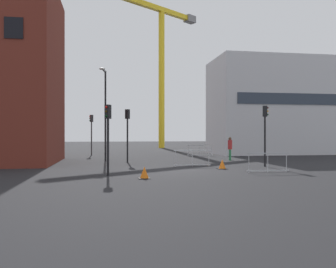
% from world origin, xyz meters
% --- Properties ---
extents(ground, '(160.00, 160.00, 0.00)m').
position_xyz_m(ground, '(0.00, 0.00, 0.00)').
color(ground, black).
extents(office_block, '(13.78, 7.42, 10.07)m').
position_xyz_m(office_block, '(13.69, 16.24, 5.04)').
color(office_block, silver).
rests_on(office_block, ground).
extents(construction_crane, '(17.41, 12.66, 21.43)m').
position_xyz_m(construction_crane, '(3.04, 32.99, 14.73)').
color(construction_crane, yellow).
rests_on(construction_crane, ground).
extents(streetlamp_tall, '(0.51, 1.70, 7.10)m').
position_xyz_m(streetlamp_tall, '(-4.53, 8.25, 4.19)').
color(streetlamp_tall, black).
rests_on(streetlamp_tall, ground).
extents(traffic_light_island, '(0.39, 0.33, 3.93)m').
position_xyz_m(traffic_light_island, '(5.76, 1.64, 2.64)').
color(traffic_light_island, black).
rests_on(traffic_light_island, ground).
extents(traffic_light_corner, '(0.39, 0.33, 3.99)m').
position_xyz_m(traffic_light_corner, '(-5.95, 15.89, 2.68)').
color(traffic_light_corner, '#2D2D30').
rests_on(traffic_light_corner, ground).
extents(traffic_light_median, '(0.37, 0.37, 3.93)m').
position_xyz_m(traffic_light_median, '(-2.87, 6.48, 2.65)').
color(traffic_light_median, black).
rests_on(traffic_light_median, ground).
extents(traffic_light_verge, '(0.34, 0.39, 3.58)m').
position_xyz_m(traffic_light_verge, '(-4.25, -2.02, 2.43)').
color(traffic_light_verge, black).
rests_on(traffic_light_verge, ground).
extents(pedestrian_walking, '(0.34, 0.34, 1.86)m').
position_xyz_m(pedestrian_walking, '(5.35, 7.29, 1.09)').
color(pedestrian_walking, '#2D844C').
rests_on(pedestrian_walking, ground).
extents(safety_barrier_front, '(2.38, 0.16, 1.08)m').
position_xyz_m(safety_barrier_front, '(4.39, -1.73, 0.56)').
color(safety_barrier_front, '#B2B5BA').
rests_on(safety_barrier_front, ground).
extents(safety_barrier_left_run, '(2.47, 0.17, 1.08)m').
position_xyz_m(safety_barrier_left_run, '(4.30, 12.88, 0.56)').
color(safety_barrier_left_run, '#B2B5BA').
rests_on(safety_barrier_left_run, ground).
extents(safety_barrier_right_run, '(2.45, 0.11, 1.08)m').
position_xyz_m(safety_barrier_right_run, '(1.14, 2.51, 0.56)').
color(safety_barrier_right_run, '#B2B5BA').
rests_on(safety_barrier_right_run, ground).
extents(traffic_cone_on_verge, '(0.57, 0.57, 0.58)m').
position_xyz_m(traffic_cone_on_verge, '(2.55, 0.61, 0.27)').
color(traffic_cone_on_verge, black).
rests_on(traffic_cone_on_verge, ground).
extents(traffic_cone_by_barrier, '(0.56, 0.56, 0.57)m').
position_xyz_m(traffic_cone_by_barrier, '(-2.54, -3.33, 0.26)').
color(traffic_cone_by_barrier, black).
rests_on(traffic_cone_by_barrier, ground).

